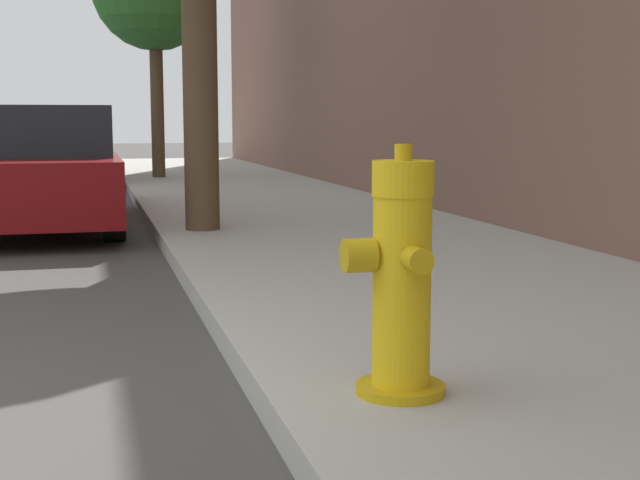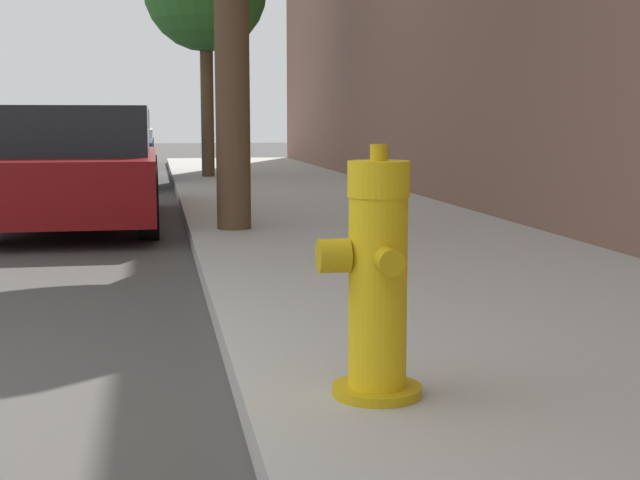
% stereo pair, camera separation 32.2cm
% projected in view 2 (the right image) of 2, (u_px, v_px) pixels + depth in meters
% --- Properties ---
extents(sidewalk_slab, '(3.13, 40.00, 0.13)m').
position_uv_depth(sidewalk_slab, '(613.00, 376.00, 3.71)').
color(sidewalk_slab, '#A8A59E').
rests_on(sidewalk_slab, ground_plane).
extents(fire_hydrant, '(0.38, 0.40, 0.91)m').
position_uv_depth(fire_hydrant, '(376.00, 282.00, 3.18)').
color(fire_hydrant, '#C39C11').
rests_on(fire_hydrant, sidewalk_slab).
extents(parked_car_near, '(1.73, 4.21, 1.26)m').
position_uv_depth(parked_car_near, '(75.00, 167.00, 9.42)').
color(parked_car_near, maroon).
rests_on(parked_car_near, ground_plane).
extents(parked_car_mid, '(1.81, 4.00, 1.27)m').
position_uv_depth(parked_car_mid, '(101.00, 148.00, 15.48)').
color(parked_car_mid, navy).
rests_on(parked_car_mid, ground_plane).
extents(parked_car_far, '(1.79, 4.10, 1.35)m').
position_uv_depth(parked_car_far, '(116.00, 139.00, 21.47)').
color(parked_car_far, silver).
rests_on(parked_car_far, ground_plane).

